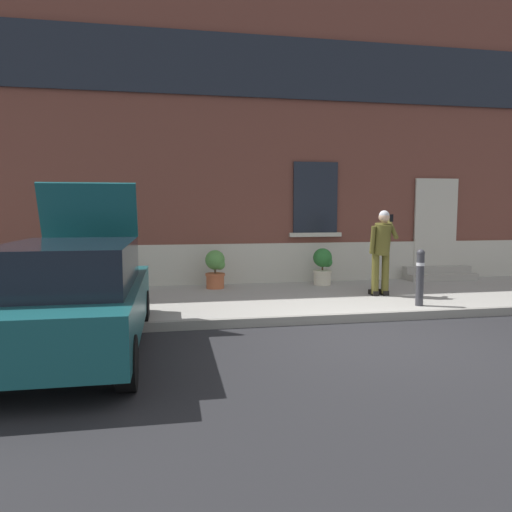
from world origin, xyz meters
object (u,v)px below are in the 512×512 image
Objects in this scene: hatchback_car_teal at (73,296)px; person_on_phone at (382,247)px; planter_terracotta at (215,268)px; bollard_near_person at (420,275)px; planter_olive at (98,271)px; planter_cream at (323,265)px.

person_on_phone is (5.52, 2.59, 0.35)m from hatchback_car_teal.
planter_terracotta is at bearing 151.42° from person_on_phone.
hatchback_car_teal is 2.34× the size of person_on_phone.
hatchback_car_teal is 3.91× the size of bollard_near_person.
bollard_near_person is (5.77, 1.51, -0.09)m from hatchback_car_teal.
person_on_phone is 5.98m from planter_olive.
planter_olive is at bearing -179.46° from planter_terracotta.
planter_olive and planter_cream have the same top height.
bollard_near_person reaches higher than planter_olive.
person_on_phone is at bearing -14.87° from planter_olive.
person_on_phone reaches higher than planter_olive.
person_on_phone is (-0.26, 1.07, 0.44)m from bollard_near_person.
hatchback_car_teal is 5.97m from bollard_near_person.
planter_olive is (-6.02, 2.60, -0.11)m from bollard_near_person.
planter_cream is (-0.97, 2.66, -0.11)m from bollard_near_person.
planter_terracotta is (2.28, 4.14, -0.19)m from hatchback_car_teal.
person_on_phone is at bearing -65.80° from planter_cream.
hatchback_car_teal is 4.75× the size of planter_olive.
bollard_near_person is 1.22× the size of planter_olive.
planter_cream is (4.81, 4.17, -0.19)m from hatchback_car_teal.
planter_cream is at bearing 0.64° from planter_olive.
bollard_near_person is 2.83m from planter_cream.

